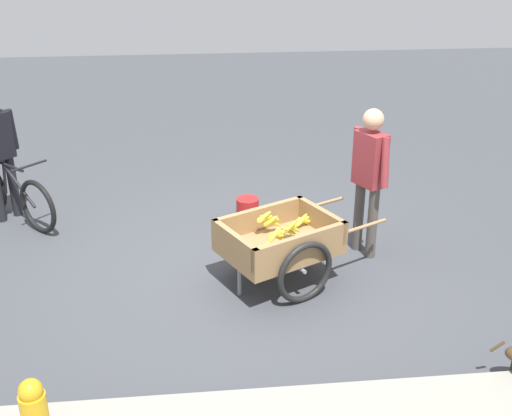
{
  "coord_description": "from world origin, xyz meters",
  "views": [
    {
      "loc": [
        0.45,
        5.87,
        3.38
      ],
      "look_at": [
        -0.14,
        0.13,
        0.75
      ],
      "focal_mm": 44.32,
      "sensor_mm": 36.0,
      "label": 1
    }
  ],
  "objects_px": {
    "vendor_person": "(369,169)",
    "bicycle": "(13,195)",
    "fruit_cart": "(280,243)",
    "plastic_bucket": "(248,209)"
  },
  "relations": [
    {
      "from": "fruit_cart",
      "to": "bicycle",
      "type": "xyz_separation_m",
      "value": [
        3.03,
        -1.75,
        -0.08
      ]
    },
    {
      "from": "fruit_cart",
      "to": "plastic_bucket",
      "type": "xyz_separation_m",
      "value": [
        0.19,
        -1.52,
        -0.3
      ]
    },
    {
      "from": "bicycle",
      "to": "plastic_bucket",
      "type": "distance_m",
      "value": 2.86
    },
    {
      "from": "vendor_person",
      "to": "fruit_cart",
      "type": "bearing_deg",
      "value": 27.24
    },
    {
      "from": "vendor_person",
      "to": "plastic_bucket",
      "type": "xyz_separation_m",
      "value": [
        1.21,
        -1.0,
        -0.85
      ]
    },
    {
      "from": "fruit_cart",
      "to": "plastic_bucket",
      "type": "bearing_deg",
      "value": -82.87
    },
    {
      "from": "bicycle",
      "to": "vendor_person",
      "type": "bearing_deg",
      "value": 163.11
    },
    {
      "from": "fruit_cart",
      "to": "bicycle",
      "type": "distance_m",
      "value": 3.5
    },
    {
      "from": "vendor_person",
      "to": "bicycle",
      "type": "bearing_deg",
      "value": -16.89
    },
    {
      "from": "fruit_cart",
      "to": "plastic_bucket",
      "type": "distance_m",
      "value": 1.56
    }
  ]
}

